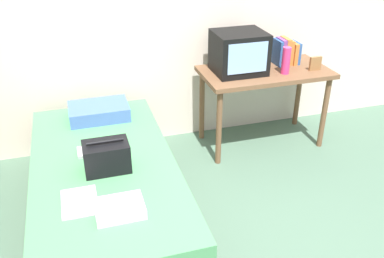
{
  "coord_description": "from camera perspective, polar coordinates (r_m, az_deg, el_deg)",
  "views": [
    {
      "loc": [
        -1.09,
        -1.67,
        2.09
      ],
      "look_at": [
        -0.28,
        1.04,
        0.55
      ],
      "focal_mm": 39.49,
      "sensor_mm": 36.0,
      "label": 1
    }
  ],
  "objects": [
    {
      "name": "water_bottle",
      "position": [
        3.81,
        12.58,
        9.01
      ],
      "size": [
        0.07,
        0.07,
        0.24
      ],
      "primitive_type": "cylinder",
      "color": "#E53372",
      "rests_on": "desk"
    },
    {
      "name": "remote_silver",
      "position": [
        3.11,
        -14.8,
        -3.08
      ],
      "size": [
        0.04,
        0.14,
        0.02
      ],
      "primitive_type": "cube",
      "color": "#B7B7BC",
      "rests_on": "bed"
    },
    {
      "name": "pillow",
      "position": [
        3.58,
        -12.45,
        2.33
      ],
      "size": [
        0.48,
        0.33,
        0.11
      ],
      "primitive_type": "cube",
      "color": "#4766AD",
      "rests_on": "bed"
    },
    {
      "name": "folded_towel",
      "position": [
        2.51,
        -9.73,
        -10.52
      ],
      "size": [
        0.28,
        0.22,
        0.06
      ],
      "primitive_type": "cube",
      "color": "white",
      "rests_on": "bed"
    },
    {
      "name": "tv",
      "position": [
        3.76,
        6.35,
        10.25
      ],
      "size": [
        0.44,
        0.39,
        0.36
      ],
      "color": "black",
      "rests_on": "desk"
    },
    {
      "name": "magazine",
      "position": [
        2.65,
        -14.95,
        -9.49
      ],
      "size": [
        0.21,
        0.29,
        0.01
      ],
      "primitive_type": "cube",
      "color": "white",
      "rests_on": "bed"
    },
    {
      "name": "desk",
      "position": [
        3.93,
        9.77,
        6.55
      ],
      "size": [
        1.16,
        0.6,
        0.74
      ],
      "color": "brown",
      "rests_on": "ground"
    },
    {
      "name": "picture_frame",
      "position": [
        3.97,
        16.32,
        8.48
      ],
      "size": [
        0.11,
        0.02,
        0.13
      ],
      "primitive_type": "cube",
      "color": "olive",
      "rests_on": "desk"
    },
    {
      "name": "bed",
      "position": [
        3.12,
        -11.43,
        -8.41
      ],
      "size": [
        1.0,
        2.0,
        0.5
      ],
      "color": "brown",
      "rests_on": "ground"
    },
    {
      "name": "book_row",
      "position": [
        4.06,
        12.61,
        10.12
      ],
      "size": [
        0.22,
        0.17,
        0.25
      ],
      "color": "#2D5699",
      "rests_on": "desk"
    },
    {
      "name": "wall_back",
      "position": [
        3.91,
        -0.16,
        16.83
      ],
      "size": [
        5.2,
        0.1,
        2.6
      ],
      "primitive_type": "cube",
      "color": "beige",
      "rests_on": "ground"
    },
    {
      "name": "remote_dark",
      "position": [
        2.58,
        -8.38,
        -9.72
      ],
      "size": [
        0.04,
        0.16,
        0.02
      ],
      "primitive_type": "cube",
      "color": "black",
      "rests_on": "bed"
    },
    {
      "name": "handbag",
      "position": [
        2.85,
        -11.46,
        -3.67
      ],
      "size": [
        0.3,
        0.2,
        0.22
      ],
      "color": "black",
      "rests_on": "bed"
    }
  ]
}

